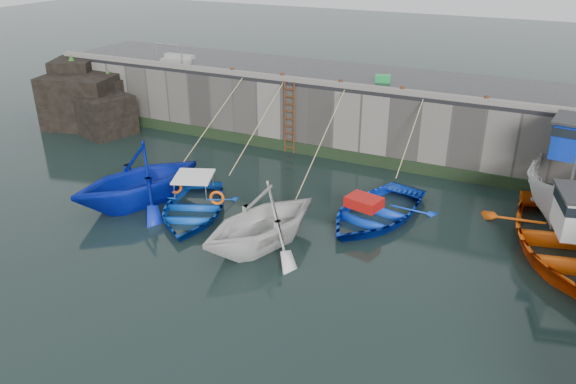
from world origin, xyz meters
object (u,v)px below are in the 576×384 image
at_px(boat_near_blue, 193,214).
at_px(bollard_d, 402,90).
at_px(ladder, 289,118).
at_px(bollard_a, 233,71).
at_px(boat_near_blacktrim, 262,245).
at_px(boat_far_orange, 571,242).
at_px(boat_near_navy, 375,217).
at_px(bollard_c, 341,83).
at_px(boat_near_white, 141,203).
at_px(bollard_b, 282,77).
at_px(fish_crate, 383,79).
at_px(boat_far_white, 569,180).
at_px(bollard_e, 486,100).

relative_size(boat_near_blue, bollard_d, 15.86).
distance_m(ladder, bollard_a, 3.47).
relative_size(boat_near_blacktrim, boat_far_orange, 0.57).
bearing_deg(boat_near_navy, boat_near_blue, -143.79).
bearing_deg(bollard_a, bollard_c, 0.00).
bearing_deg(boat_far_orange, bollard_c, 140.15).
distance_m(ladder, boat_near_white, 7.70).
xyz_separation_m(bollard_b, bollard_c, (2.70, 0.00, 0.00)).
distance_m(boat_near_white, boat_near_navy, 8.46).
bearing_deg(boat_near_blue, boat_far_orange, -8.88).
distance_m(boat_near_blacktrim, fish_crate, 10.23).
height_order(boat_near_blue, boat_far_white, boat_far_white).
bearing_deg(boat_near_blacktrim, bollard_e, 77.69).
xyz_separation_m(boat_near_navy, bollard_c, (-3.22, 4.78, 3.30)).
bearing_deg(fish_crate, boat_near_navy, -87.59).
distance_m(boat_near_blue, bollard_e, 11.62).
relative_size(ladder, boat_near_blacktrim, 0.71).
relative_size(boat_far_white, bollard_d, 24.08).
xyz_separation_m(fish_crate, bollard_e, (4.45, -1.50, -0.01)).
bearing_deg(boat_near_blacktrim, bollard_b, 132.27).
relative_size(fish_crate, bollard_a, 2.29).
bearing_deg(bollard_e, bollard_d, 180.00).
bearing_deg(boat_near_navy, fish_crate, 119.54).
distance_m(bollard_b, bollard_e, 8.50).
relative_size(boat_near_white, boat_far_white, 0.72).
height_order(boat_near_blue, bollard_b, bollard_b).
xyz_separation_m(boat_near_navy, bollard_a, (-8.42, 4.78, 3.30)).
bearing_deg(bollard_b, boat_far_orange, -20.93).
xyz_separation_m(ladder, boat_near_blacktrim, (2.80, -7.81, -1.59)).
height_order(boat_near_blue, boat_far_orange, boat_far_orange).
bearing_deg(bollard_d, boat_far_white, -9.73).
distance_m(boat_far_white, bollard_d, 6.93).
relative_size(ladder, boat_near_blue, 0.72).
distance_m(ladder, bollard_d, 5.11).
distance_m(bollard_b, bollard_d, 5.30).
distance_m(fish_crate, bollard_b, 4.32).
bearing_deg(fish_crate, bollard_b, -173.92).
relative_size(bollard_a, bollard_b, 1.00).
bearing_deg(boat_near_navy, bollard_b, 154.04).
xyz_separation_m(boat_near_blue, boat_near_blacktrim, (3.22, -0.86, 0.00)).
bearing_deg(bollard_b, bollard_e, 0.00).
bearing_deg(boat_near_white, boat_near_blacktrim, 15.42).
height_order(ladder, boat_near_white, ladder).
bearing_deg(bollard_c, boat_near_navy, -56.00).
bearing_deg(fish_crate, boat_far_white, -32.86).
relative_size(boat_near_white, boat_near_navy, 1.00).
height_order(ladder, fish_crate, fish_crate).
distance_m(boat_near_blue, bollard_c, 8.42).
distance_m(fish_crate, bollard_d, 1.95).
bearing_deg(boat_far_white, bollard_d, 176.97).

